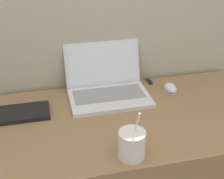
% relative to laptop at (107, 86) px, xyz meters
% --- Properties ---
extents(desk, '(1.46, 0.66, 0.71)m').
position_rel_laptop_xyz_m(desk, '(-0.01, -0.21, -0.40)').
color(desk, '#936D47').
rests_on(desk, ground_plane).
extents(laptop, '(0.39, 0.33, 0.23)m').
position_rel_laptop_xyz_m(laptop, '(0.00, 0.00, 0.00)').
color(laptop, silver).
rests_on(laptop, desk).
extents(drink_cup, '(0.10, 0.10, 0.20)m').
position_rel_laptop_xyz_m(drink_cup, '(-0.01, -0.48, 0.01)').
color(drink_cup, silver).
rests_on(drink_cup, desk).
extents(computer_mouse, '(0.06, 0.10, 0.04)m').
position_rel_laptop_xyz_m(computer_mouse, '(0.32, -0.05, -0.03)').
color(computer_mouse, '#B2B2B7').
rests_on(computer_mouse, desk).
extents(external_keyboard, '(0.40, 0.14, 0.02)m').
position_rel_laptop_xyz_m(external_keyboard, '(-0.49, -0.10, -0.04)').
color(external_keyboard, black).
rests_on(external_keyboard, desk).
extents(usb_stick, '(0.02, 0.06, 0.01)m').
position_rel_laptop_xyz_m(usb_stick, '(0.25, 0.08, -0.05)').
color(usb_stick, black).
rests_on(usb_stick, desk).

